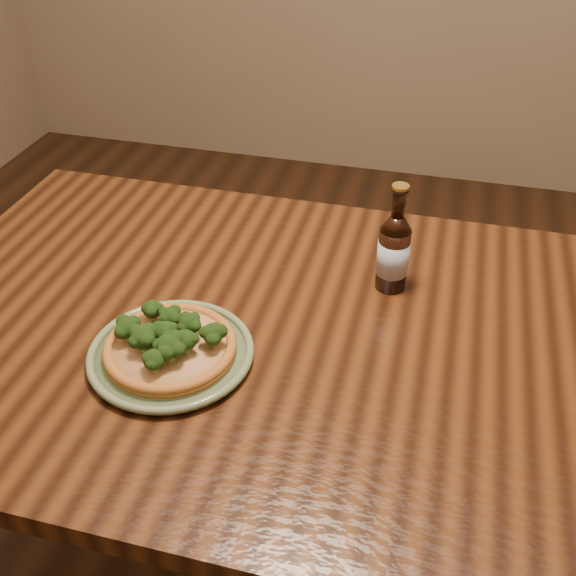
% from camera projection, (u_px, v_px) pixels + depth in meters
% --- Properties ---
extents(table, '(1.60, 0.90, 0.75)m').
position_uv_depth(table, '(336.00, 377.00, 1.21)').
color(table, '#44230E').
rests_on(table, ground).
extents(plate, '(0.27, 0.27, 0.02)m').
position_uv_depth(plate, '(171.00, 353.00, 1.11)').
color(plate, '#657953').
rests_on(plate, table).
extents(pizza, '(0.22, 0.22, 0.07)m').
position_uv_depth(pizza, '(169.00, 344.00, 1.09)').
color(pizza, '#B06827').
rests_on(pizza, plate).
extents(beer_bottle, '(0.06, 0.06, 0.21)m').
position_uv_depth(beer_bottle, '(393.00, 251.00, 1.22)').
color(beer_bottle, black).
rests_on(beer_bottle, table).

